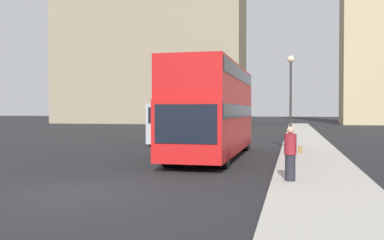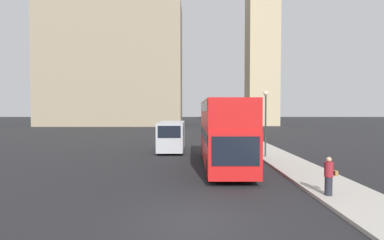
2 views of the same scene
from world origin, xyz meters
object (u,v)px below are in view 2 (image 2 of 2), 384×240
(red_double_decker_bus, at_px, (225,130))
(street_lamp, at_px, (267,112))
(white_van, at_px, (173,136))
(pedestrian, at_px, (330,176))

(red_double_decker_bus, height_order, street_lamp, street_lamp)
(red_double_decker_bus, bearing_deg, white_van, 118.07)
(pedestrian, bearing_deg, red_double_decker_bus, 117.12)
(pedestrian, bearing_deg, street_lamp, 90.35)
(red_double_decker_bus, height_order, pedestrian, red_double_decker_bus)
(red_double_decker_bus, xyz_separation_m, street_lamp, (3.49, 3.31, 1.08))
(red_double_decker_bus, height_order, white_van, red_double_decker_bus)
(white_van, height_order, street_lamp, street_lamp)
(white_van, distance_m, pedestrian, 15.87)
(red_double_decker_bus, distance_m, white_van, 8.13)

